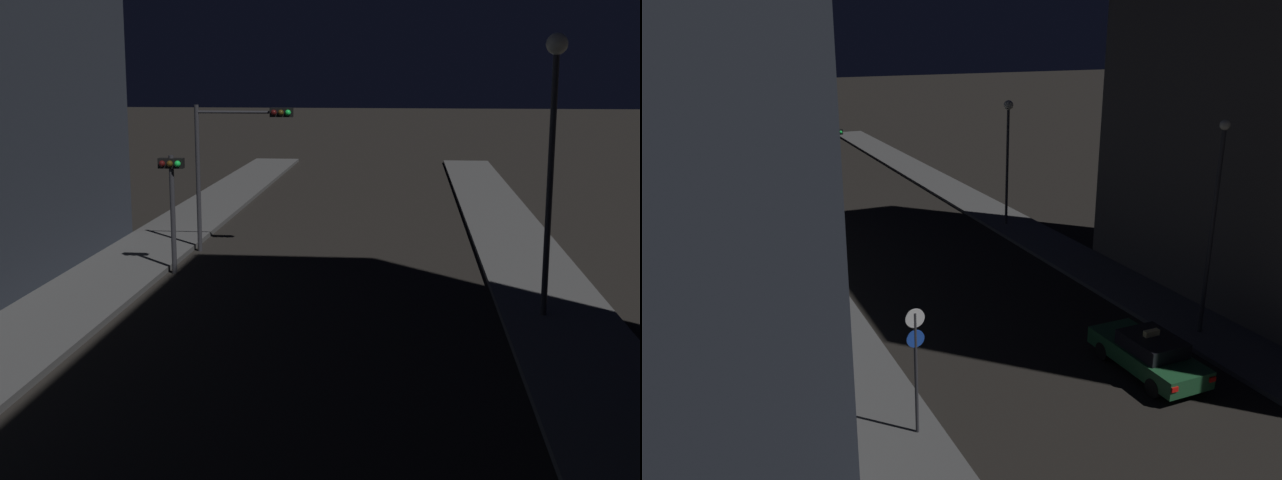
% 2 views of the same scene
% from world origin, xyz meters
% --- Properties ---
extents(sidewalk_left, '(3.04, 68.36, 0.18)m').
position_xyz_m(sidewalk_left, '(-6.60, 32.18, 0.09)').
color(sidewalk_left, '#4C4C4C').
rests_on(sidewalk_left, ground_plane).
extents(sidewalk_right, '(3.04, 68.36, 0.18)m').
position_xyz_m(sidewalk_right, '(6.60, 32.18, 0.09)').
color(sidewalk_right, '#4C4C4C').
rests_on(sidewalk_right, ground_plane).
extents(traffic_light_overhead, '(3.50, 0.41, 5.24)m').
position_xyz_m(traffic_light_overhead, '(-3.55, 35.38, 3.77)').
color(traffic_light_overhead, '#2D2D33').
rests_on(traffic_light_overhead, ground_plane).
extents(traffic_light_left_kerb, '(0.80, 0.42, 3.81)m').
position_xyz_m(traffic_light_left_kerb, '(-4.83, 31.87, 2.73)').
color(traffic_light_left_kerb, '#2D2D33').
rests_on(traffic_light_left_kerb, ground_plane).
extents(street_lamp_far_block, '(0.54, 0.54, 7.18)m').
position_xyz_m(street_lamp_far_block, '(6.18, 27.59, 5.24)').
color(street_lamp_far_block, '#2D2D33').
rests_on(street_lamp_far_block, sidewalk_right).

